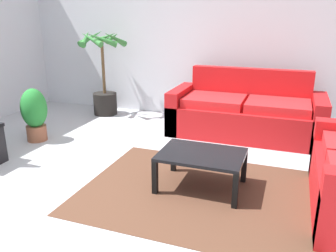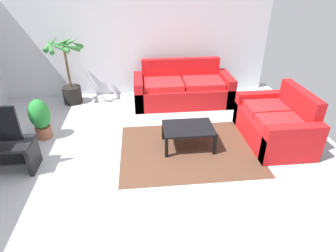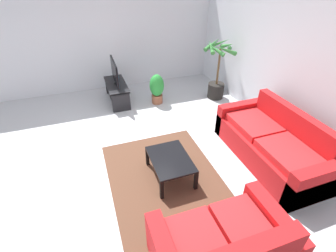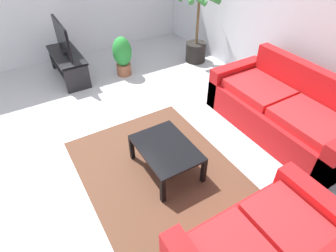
{
  "view_description": "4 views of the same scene",
  "coord_description": "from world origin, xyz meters",
  "px_view_note": "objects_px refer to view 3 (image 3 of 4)",
  "views": [
    {
      "loc": [
        1.53,
        -2.46,
        1.63
      ],
      "look_at": [
        0.32,
        0.86,
        0.49
      ],
      "focal_mm": 36.73,
      "sensor_mm": 36.0,
      "label": 1
    },
    {
      "loc": [
        0.05,
        -3.26,
        2.54
      ],
      "look_at": [
        0.44,
        0.38,
        0.49
      ],
      "focal_mm": 29.5,
      "sensor_mm": 36.0,
      "label": 2
    },
    {
      "loc": [
        3.48,
        -0.46,
        2.88
      ],
      "look_at": [
        0.29,
        0.67,
        0.62
      ],
      "focal_mm": 26.49,
      "sensor_mm": 36.0,
      "label": 3
    },
    {
      "loc": [
        2.79,
        -0.65,
        2.57
      ],
      "look_at": [
        0.61,
        0.66,
        0.5
      ],
      "focal_mm": 30.03,
      "sensor_mm": 36.0,
      "label": 4
    }
  ],
  "objects_px": {
    "couch_main": "(271,145)",
    "potted_plant_small": "(157,88)",
    "tv_stand": "(117,90)",
    "tv": "(115,72)",
    "coffee_table": "(170,161)",
    "potted_palm": "(217,75)",
    "couch_loveseat": "(223,249)"
  },
  "relations": [
    {
      "from": "tv_stand",
      "to": "potted_palm",
      "type": "relative_size",
      "value": 0.77
    },
    {
      "from": "coffee_table",
      "to": "potted_palm",
      "type": "xyz_separation_m",
      "value": [
        -2.23,
        2.01,
        0.27
      ]
    },
    {
      "from": "couch_loveseat",
      "to": "potted_palm",
      "type": "distance_m",
      "value": 4.22
    },
    {
      "from": "couch_loveseat",
      "to": "tv",
      "type": "distance_m",
      "value": 4.38
    },
    {
      "from": "tv_stand",
      "to": "potted_plant_small",
      "type": "xyz_separation_m",
      "value": [
        0.4,
        0.89,
        0.08
      ]
    },
    {
      "from": "couch_loveseat",
      "to": "tv_stand",
      "type": "distance_m",
      "value": 4.36
    },
    {
      "from": "couch_main",
      "to": "coffee_table",
      "type": "height_order",
      "value": "couch_main"
    },
    {
      "from": "couch_main",
      "to": "coffee_table",
      "type": "distance_m",
      "value": 1.76
    },
    {
      "from": "tv_stand",
      "to": "coffee_table",
      "type": "relative_size",
      "value": 1.36
    },
    {
      "from": "tv",
      "to": "coffee_table",
      "type": "relative_size",
      "value": 1.13
    },
    {
      "from": "tv_stand",
      "to": "tv",
      "type": "height_order",
      "value": "tv"
    },
    {
      "from": "couch_main",
      "to": "tv_stand",
      "type": "distance_m",
      "value": 3.67
    },
    {
      "from": "tv",
      "to": "couch_main",
      "type": "bearing_deg",
      "value": 34.69
    },
    {
      "from": "tv_stand",
      "to": "tv",
      "type": "relative_size",
      "value": 1.2
    },
    {
      "from": "couch_main",
      "to": "couch_loveseat",
      "type": "bearing_deg",
      "value": -52.04
    },
    {
      "from": "potted_palm",
      "to": "potted_plant_small",
      "type": "xyz_separation_m",
      "value": [
        -0.21,
        -1.46,
        -0.2
      ]
    },
    {
      "from": "couch_loveseat",
      "to": "tv_stand",
      "type": "bearing_deg",
      "value": -174.77
    },
    {
      "from": "couch_main",
      "to": "potted_plant_small",
      "type": "height_order",
      "value": "couch_main"
    },
    {
      "from": "tv",
      "to": "potted_palm",
      "type": "height_order",
      "value": "potted_palm"
    },
    {
      "from": "potted_palm",
      "to": "couch_loveseat",
      "type": "bearing_deg",
      "value": -27.61
    },
    {
      "from": "tv_stand",
      "to": "coffee_table",
      "type": "height_order",
      "value": "tv_stand"
    },
    {
      "from": "tv",
      "to": "tv_stand",
      "type": "bearing_deg",
      "value": -91.03
    },
    {
      "from": "couch_main",
      "to": "coffee_table",
      "type": "relative_size",
      "value": 2.56
    },
    {
      "from": "tv",
      "to": "potted_plant_small",
      "type": "bearing_deg",
      "value": 65.82
    },
    {
      "from": "potted_palm",
      "to": "potted_plant_small",
      "type": "distance_m",
      "value": 1.49
    },
    {
      "from": "tv_stand",
      "to": "tv",
      "type": "bearing_deg",
      "value": 88.97
    },
    {
      "from": "tv",
      "to": "potted_palm",
      "type": "relative_size",
      "value": 0.65
    },
    {
      "from": "potted_plant_small",
      "to": "tv_stand",
      "type": "bearing_deg",
      "value": -114.11
    },
    {
      "from": "tv_stand",
      "to": "potted_palm",
      "type": "xyz_separation_m",
      "value": [
        0.61,
        2.35,
        0.28
      ]
    },
    {
      "from": "tv",
      "to": "coffee_table",
      "type": "bearing_deg",
      "value": 6.77
    },
    {
      "from": "couch_main",
      "to": "tv_stand",
      "type": "relative_size",
      "value": 1.89
    },
    {
      "from": "tv",
      "to": "potted_palm",
      "type": "xyz_separation_m",
      "value": [
        0.61,
        2.35,
        -0.17
      ]
    }
  ]
}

